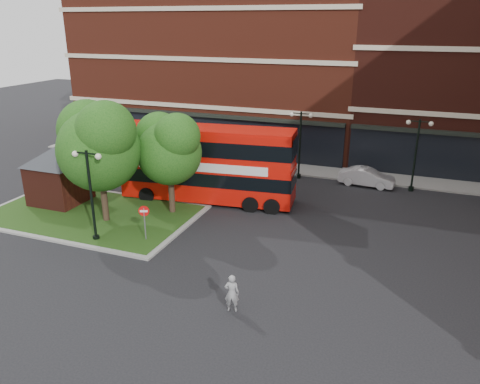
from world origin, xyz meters
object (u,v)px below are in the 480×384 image
at_px(woman, 232,293).
at_px(car_silver, 222,161).
at_px(bus, 208,159).
at_px(car_white, 367,177).

distance_m(woman, car_silver, 19.37).
xyz_separation_m(woman, car_silver, (-7.88, 17.70, -0.16)).
distance_m(bus, car_white, 11.66).
distance_m(car_silver, car_white, 11.18).
bearing_deg(car_silver, bus, -165.83).
height_order(bus, car_white, bus).
distance_m(bus, car_silver, 7.20).
bearing_deg(car_white, car_silver, 94.56).
bearing_deg(woman, bus, -75.00).
bearing_deg(car_white, bus, 129.87).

